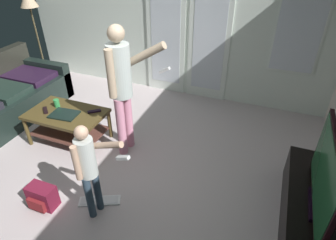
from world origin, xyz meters
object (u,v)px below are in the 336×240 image
flat_screen_tv (325,177)px  tv_remote_black (45,110)px  floor_lamp (29,5)px  person_adult (122,82)px  cup_near_edge (57,103)px  person_child (89,165)px  dvd_remote_slim (94,111)px  loose_keyboard (100,201)px  tv_stand (307,221)px  coffee_table (68,120)px  leather_couch (2,101)px  backpack (42,197)px  laptop_closed (64,114)px

flat_screen_tv → tv_remote_black: (-3.25, 0.37, -0.29)m
floor_lamp → tv_remote_black: size_ratio=9.58×
person_adult → cup_near_edge: size_ratio=15.18×
person_adult → floor_lamp: bearing=151.5°
person_child → dvd_remote_slim: bearing=122.2°
loose_keyboard → tv_stand: bearing=10.1°
coffee_table → tv_remote_black: bearing=-167.8°
tv_stand → tv_remote_black: bearing=173.5°
coffee_table → person_child: person_child is taller
person_child → loose_keyboard: size_ratio=2.35×
leather_couch → backpack: leather_couch is taller
leather_couch → person_adult: bearing=-0.3°
laptop_closed → cup_near_edge: 0.27m
tv_stand → floor_lamp: bearing=157.8°
person_adult → backpack: (-0.38, -1.16, -0.85)m
backpack → tv_remote_black: size_ratio=1.70×
person_adult → leather_couch: bearing=179.7°
floor_lamp → laptop_closed: 2.44m
flat_screen_tv → tv_stand: bearing=-65.2°
backpack → laptop_closed: 1.12m
flat_screen_tv → loose_keyboard: 2.18m
tv_remote_black → coffee_table: bearing=55.1°
flat_screen_tv → cup_near_edge: 3.22m
backpack → dvd_remote_slim: dvd_remote_slim is taller
person_adult → loose_keyboard: (0.14, -0.91, -0.97)m
backpack → tv_stand: bearing=13.6°
cup_near_edge → laptop_closed: bearing=-32.3°
laptop_closed → floor_lamp: bearing=132.4°
tv_remote_black → person_child: bearing=9.3°
floor_lamp → loose_keyboard: size_ratio=3.59×
loose_keyboard → leather_couch: bearing=157.8°
tv_stand → tv_remote_black: (-3.25, 0.37, 0.26)m
backpack → loose_keyboard: backpack is taller
flat_screen_tv → cup_near_edge: (-3.17, 0.51, -0.25)m
person_child → cup_near_edge: 1.58m
cup_near_edge → leather_couch: bearing=177.7°
leather_couch → backpack: 2.11m
leather_couch → flat_screen_tv: flat_screen_tv is taller
dvd_remote_slim → cup_near_edge: bearing=145.4°
coffee_table → person_adult: person_adult is taller
flat_screen_tv → cup_near_edge: size_ratio=10.34×
loose_keyboard → person_adult: bearing=98.7°
loose_keyboard → tv_remote_black: tv_remote_black is taller
tv_remote_black → dvd_remote_slim: 0.65m
coffee_table → tv_remote_black: size_ratio=5.86×
leather_couch → coffee_table: (1.31, -0.13, 0.04)m
coffee_table → tv_stand: coffee_table is taller
floor_lamp → dvd_remote_slim: size_ratio=9.58×
leather_couch → laptop_closed: bearing=-7.9°
person_child → backpack: person_child is taller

